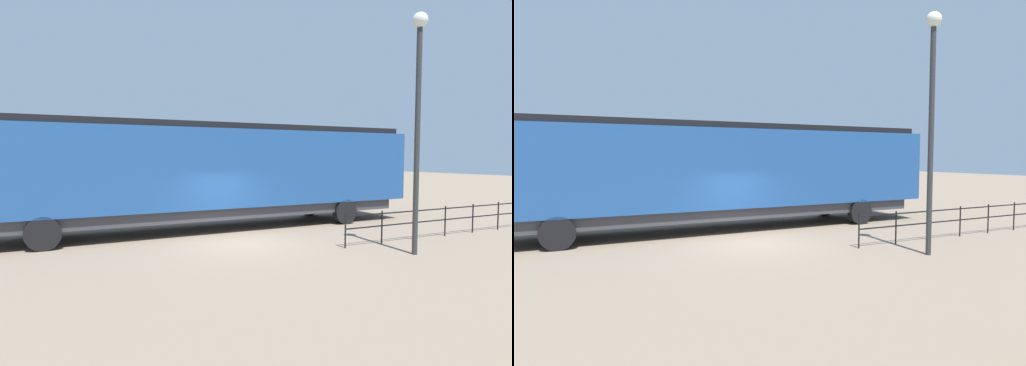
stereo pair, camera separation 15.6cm
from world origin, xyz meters
TOP-DOWN VIEW (x-y plane):
  - ground_plane at (0.00, 0.00)m, footprint 120.00×120.00m
  - locomotive at (-3.34, 0.63)m, footprint 3.17×18.65m
  - lamp_post at (3.68, 4.19)m, footprint 0.46×0.46m
  - platform_fence at (2.05, 7.53)m, footprint 0.05×9.43m

SIDE VIEW (x-z plane):
  - ground_plane at x=0.00m, z-range 0.00..0.00m
  - platform_fence at x=2.05m, z-range 0.16..1.29m
  - locomotive at x=-3.34m, z-range 0.25..4.55m
  - lamp_post at x=3.68m, z-range 1.08..8.32m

